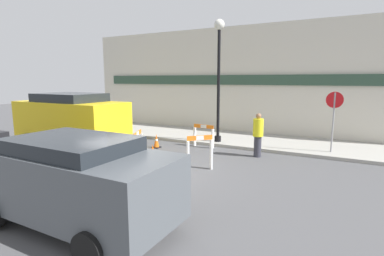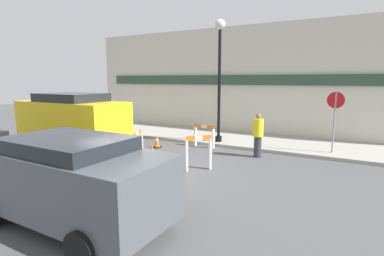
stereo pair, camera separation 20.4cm
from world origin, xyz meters
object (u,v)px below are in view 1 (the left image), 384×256
Objects in this scene: stop_sign at (334,112)px; work_van at (71,118)px; parked_car_1 at (74,177)px; person_worker at (258,134)px; streetlamp_post at (219,64)px.

work_van is at bearing 18.85° from stop_sign.
parked_car_1 is 0.86× the size of work_van.
work_van is (-9.77, -3.61, -0.40)m from stop_sign.
parked_car_1 is (-3.98, -8.39, -0.66)m from stop_sign.
stop_sign is at bearing -174.73° from person_worker.
stop_sign is 9.31m from parked_car_1.
stop_sign is 0.47× the size of work_van.
stop_sign reaches higher than person_worker.
work_van reaches higher than parked_car_1.
person_worker is at bearing 76.80° from parked_car_1.
streetlamp_post is 3.20× the size of person_worker.
stop_sign is at bearing 20.29° from work_van.
stop_sign is 1.40× the size of person_worker.
person_worker is (-2.37, -1.55, -0.78)m from stop_sign.
streetlamp_post is 6.60m from work_van.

